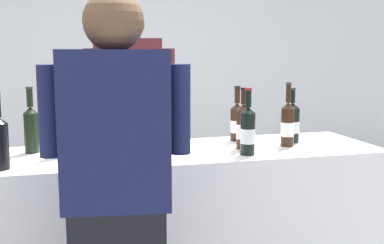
% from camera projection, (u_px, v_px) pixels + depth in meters
% --- Properties ---
extents(wall_back, '(8.00, 0.10, 2.80)m').
position_uv_depth(wall_back, '(111.00, 57.00, 4.96)').
color(wall_back, silver).
rests_on(wall_back, ground_plane).
extents(counter, '(2.35, 0.64, 0.95)m').
position_uv_depth(counter, '(164.00, 237.00, 2.61)').
color(counter, white).
rests_on(counter, ground_plane).
extents(wine_bottle_0, '(0.07, 0.07, 0.34)m').
position_uv_depth(wine_bottle_0, '(31.00, 127.00, 2.49)').
color(wine_bottle_0, black).
rests_on(wine_bottle_0, counter).
extents(wine_bottle_2, '(0.09, 0.09, 0.31)m').
position_uv_depth(wine_bottle_2, '(292.00, 123.00, 2.78)').
color(wine_bottle_2, black).
rests_on(wine_bottle_2, counter).
extents(wine_bottle_3, '(0.07, 0.07, 0.35)m').
position_uv_depth(wine_bottle_3, '(288.00, 124.00, 2.67)').
color(wine_bottle_3, black).
rests_on(wine_bottle_3, counter).
extents(wine_bottle_4, '(0.07, 0.07, 0.32)m').
position_uv_depth(wine_bottle_4, '(59.00, 133.00, 2.40)').
color(wine_bottle_4, black).
rests_on(wine_bottle_4, counter).
extents(wine_bottle_6, '(0.08, 0.08, 0.33)m').
position_uv_depth(wine_bottle_6, '(154.00, 136.00, 2.35)').
color(wine_bottle_6, black).
rests_on(wine_bottle_6, counter).
extents(wine_bottle_7, '(0.08, 0.08, 0.33)m').
position_uv_depth(wine_bottle_7, '(243.00, 126.00, 2.60)').
color(wine_bottle_7, black).
rests_on(wine_bottle_7, counter).
extents(wine_bottle_8, '(0.08, 0.08, 0.32)m').
position_uv_depth(wine_bottle_8, '(237.00, 121.00, 2.83)').
color(wine_bottle_8, black).
rests_on(wine_bottle_8, counter).
extents(wine_bottle_11, '(0.08, 0.08, 0.34)m').
position_uv_depth(wine_bottle_11, '(248.00, 130.00, 2.45)').
color(wine_bottle_11, black).
rests_on(wine_bottle_11, counter).
extents(wine_glass, '(0.08, 0.08, 0.21)m').
position_uv_depth(wine_glass, '(142.00, 127.00, 2.46)').
color(wine_glass, silver).
rests_on(wine_glass, counter).
extents(person_server, '(0.56, 0.32, 1.73)m').
position_uv_depth(person_server, '(131.00, 148.00, 3.11)').
color(person_server, black).
rests_on(person_server, ground_plane).
extents(person_guest, '(0.54, 0.29, 1.68)m').
position_uv_depth(person_guest, '(118.00, 222.00, 1.82)').
color(person_guest, black).
rests_on(person_guest, ground_plane).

